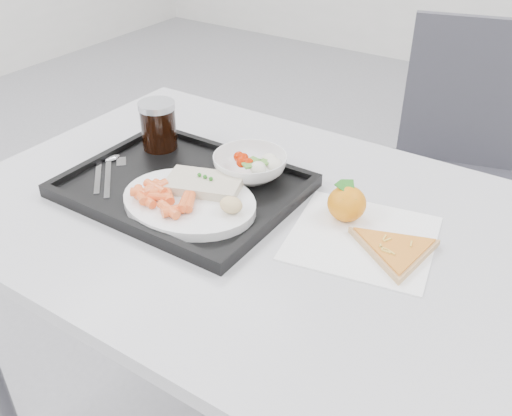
{
  "coord_description": "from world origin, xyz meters",
  "views": [
    {
      "loc": [
        0.49,
        -0.46,
        1.35
      ],
      "look_at": [
        -0.01,
        0.29,
        0.77
      ],
      "focal_mm": 40.0,
      "sensor_mm": 36.0,
      "label": 1
    }
  ],
  "objects_px": {
    "pizza_slice": "(395,250)",
    "tray": "(183,187)",
    "tangerine": "(347,203)",
    "table": "(262,243)",
    "chair": "(455,156)",
    "salad_bowl": "(250,166)",
    "dinner_plate": "(189,202)",
    "cola_glass": "(158,125)"
  },
  "relations": [
    {
      "from": "pizza_slice",
      "to": "tray",
      "type": "bearing_deg",
      "value": -175.01
    },
    {
      "from": "tangerine",
      "to": "table",
      "type": "bearing_deg",
      "value": -151.95
    },
    {
      "from": "chair",
      "to": "tray",
      "type": "bearing_deg",
      "value": -110.21
    },
    {
      "from": "salad_bowl",
      "to": "pizza_slice",
      "type": "bearing_deg",
      "value": -11.06
    },
    {
      "from": "table",
      "to": "salad_bowl",
      "type": "distance_m",
      "value": 0.16
    },
    {
      "from": "table",
      "to": "dinner_plate",
      "type": "height_order",
      "value": "dinner_plate"
    },
    {
      "from": "tangerine",
      "to": "cola_glass",
      "type": "bearing_deg",
      "value": 178.66
    },
    {
      "from": "chair",
      "to": "dinner_plate",
      "type": "distance_m",
      "value": 1.0
    },
    {
      "from": "chair",
      "to": "salad_bowl",
      "type": "relative_size",
      "value": 6.11
    },
    {
      "from": "table",
      "to": "tangerine",
      "type": "distance_m",
      "value": 0.19
    },
    {
      "from": "chair",
      "to": "tangerine",
      "type": "xyz_separation_m",
      "value": [
        -0.0,
        -0.79,
        0.25
      ]
    },
    {
      "from": "chair",
      "to": "tangerine",
      "type": "distance_m",
      "value": 0.83
    },
    {
      "from": "pizza_slice",
      "to": "dinner_plate",
      "type": "bearing_deg",
      "value": -166.19
    },
    {
      "from": "table",
      "to": "tray",
      "type": "distance_m",
      "value": 0.2
    },
    {
      "from": "dinner_plate",
      "to": "tangerine",
      "type": "bearing_deg",
      "value": 29.26
    },
    {
      "from": "tray",
      "to": "dinner_plate",
      "type": "bearing_deg",
      "value": -41.54
    },
    {
      "from": "tangerine",
      "to": "pizza_slice",
      "type": "relative_size",
      "value": 0.37
    },
    {
      "from": "salad_bowl",
      "to": "pizza_slice",
      "type": "xyz_separation_m",
      "value": [
        0.35,
        -0.07,
        -0.03
      ]
    },
    {
      "from": "salad_bowl",
      "to": "pizza_slice",
      "type": "distance_m",
      "value": 0.35
    },
    {
      "from": "chair",
      "to": "dinner_plate",
      "type": "bearing_deg",
      "value": -105.69
    },
    {
      "from": "salad_bowl",
      "to": "cola_glass",
      "type": "distance_m",
      "value": 0.24
    },
    {
      "from": "dinner_plate",
      "to": "table",
      "type": "bearing_deg",
      "value": 30.64
    },
    {
      "from": "tray",
      "to": "table",
      "type": "bearing_deg",
      "value": 5.08
    },
    {
      "from": "table",
      "to": "tray",
      "type": "xyz_separation_m",
      "value": [
        -0.18,
        -0.02,
        0.08
      ]
    },
    {
      "from": "tangerine",
      "to": "pizza_slice",
      "type": "height_order",
      "value": "tangerine"
    },
    {
      "from": "table",
      "to": "cola_glass",
      "type": "bearing_deg",
      "value": 165.52
    },
    {
      "from": "tray",
      "to": "tangerine",
      "type": "xyz_separation_m",
      "value": [
        0.32,
        0.09,
        0.03
      ]
    },
    {
      "from": "dinner_plate",
      "to": "tangerine",
      "type": "relative_size",
      "value": 3.38
    },
    {
      "from": "table",
      "to": "pizza_slice",
      "type": "relative_size",
      "value": 5.57
    },
    {
      "from": "tray",
      "to": "salad_bowl",
      "type": "relative_size",
      "value": 2.96
    },
    {
      "from": "chair",
      "to": "cola_glass",
      "type": "distance_m",
      "value": 0.95
    },
    {
      "from": "chair",
      "to": "pizza_slice",
      "type": "distance_m",
      "value": 0.88
    },
    {
      "from": "chair",
      "to": "tray",
      "type": "distance_m",
      "value": 0.96
    },
    {
      "from": "salad_bowl",
      "to": "tangerine",
      "type": "bearing_deg",
      "value": -3.98
    },
    {
      "from": "table",
      "to": "tangerine",
      "type": "relative_size",
      "value": 15.0
    },
    {
      "from": "chair",
      "to": "tangerine",
      "type": "bearing_deg",
      "value": -90.27
    },
    {
      "from": "table",
      "to": "tray",
      "type": "height_order",
      "value": "tray"
    },
    {
      "from": "cola_glass",
      "to": "tangerine",
      "type": "xyz_separation_m",
      "value": [
        0.47,
        -0.01,
        -0.04
      ]
    },
    {
      "from": "dinner_plate",
      "to": "cola_glass",
      "type": "xyz_separation_m",
      "value": [
        -0.21,
        0.16,
        0.05
      ]
    },
    {
      "from": "tray",
      "to": "salad_bowl",
      "type": "bearing_deg",
      "value": 48.83
    },
    {
      "from": "tray",
      "to": "cola_glass",
      "type": "distance_m",
      "value": 0.19
    },
    {
      "from": "tray",
      "to": "salad_bowl",
      "type": "distance_m",
      "value": 0.14
    }
  ]
}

